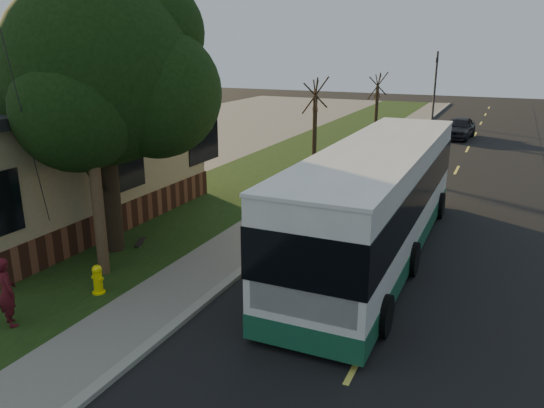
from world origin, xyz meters
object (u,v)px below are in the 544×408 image
(fire_hydrant, at_px, (98,279))
(dumpster, at_px, (115,185))
(transit_bus, at_px, (378,198))
(skateboard_main, at_px, (140,242))
(traffic_signal, at_px, (435,83))
(skateboarder, at_px, (7,292))
(distant_car, at_px, (459,128))
(bare_tree_far, at_px, (377,101))
(utility_pole, at_px, (87,101))
(leafy_tree, at_px, (104,74))
(bare_tree_near, at_px, (315,118))

(fire_hydrant, distance_m, dumpster, 8.75)
(transit_bus, distance_m, skateboard_main, 7.30)
(traffic_signal, bearing_deg, transit_bus, -85.10)
(traffic_signal, relative_size, dumpster, 3.44)
(skateboarder, bearing_deg, traffic_signal, -73.45)
(distant_car, bearing_deg, dumpster, -112.02)
(distant_car, bearing_deg, fire_hydrant, -95.85)
(transit_bus, bearing_deg, fire_hydrant, -135.69)
(bare_tree_far, distance_m, transit_bus, 25.29)
(fire_hydrant, bearing_deg, skateboard_main, 110.70)
(fire_hydrant, bearing_deg, skateboarder, -108.63)
(fire_hydrant, relative_size, skateboard_main, 0.97)
(utility_pole, distance_m, traffic_signal, 33.26)
(leafy_tree, height_order, dumpster, leafy_tree)
(traffic_signal, height_order, distant_car, traffic_signal)
(skateboarder, relative_size, dumpster, 0.98)
(fire_hydrant, distance_m, leafy_tree, 5.65)
(bare_tree_far, bearing_deg, fire_hydrant, -89.24)
(fire_hydrant, height_order, skateboarder, skateboarder)
(skateboard_main, bearing_deg, transit_bus, 18.42)
(bare_tree_near, height_order, traffic_signal, traffic_signal)
(skateboarder, bearing_deg, utility_pole, -66.80)
(fire_hydrant, relative_size, dumpster, 0.46)
(utility_pole, distance_m, skateboard_main, 5.03)
(skateboarder, relative_size, distant_car, 0.38)
(utility_pole, relative_size, transit_bus, 0.75)
(utility_pole, bearing_deg, traffic_signal, 83.42)
(leafy_tree, height_order, bare_tree_near, leafy_tree)
(traffic_signal, height_order, skateboarder, traffic_signal)
(bare_tree_near, xyz_separation_m, skateboarder, (0.23, -19.99, -1.30))
(distant_car, bearing_deg, utility_pole, -97.69)
(transit_bus, bearing_deg, skateboarder, -130.03)
(fire_hydrant, height_order, transit_bus, transit_bus)
(bare_tree_near, relative_size, skateboarder, 2.74)
(bare_tree_near, relative_size, transit_bus, 0.36)
(distant_car, bearing_deg, skateboard_main, -99.89)
(dumpster, height_order, distant_car, distant_car)
(skateboard_main, bearing_deg, traffic_signal, 82.06)
(bare_tree_near, xyz_separation_m, skateboard_main, (-0.30, -14.83, -2.03))
(skateboard_main, xyz_separation_m, distant_car, (6.86, 24.71, 0.58))
(traffic_signal, relative_size, transit_bus, 0.46)
(traffic_signal, height_order, transit_bus, traffic_signal)
(leafy_tree, xyz_separation_m, transit_bus, (7.12, 2.77, -3.43))
(fire_hydrant, bearing_deg, transit_bus, 44.31)
(utility_pole, bearing_deg, transit_bus, 35.27)
(leafy_tree, bearing_deg, dumpster, 130.91)
(fire_hydrant, distance_m, distant_car, 28.45)
(transit_bus, bearing_deg, bare_tree_far, 103.61)
(transit_bus, relative_size, dumpster, 7.53)
(skateboarder, bearing_deg, distant_car, -79.45)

